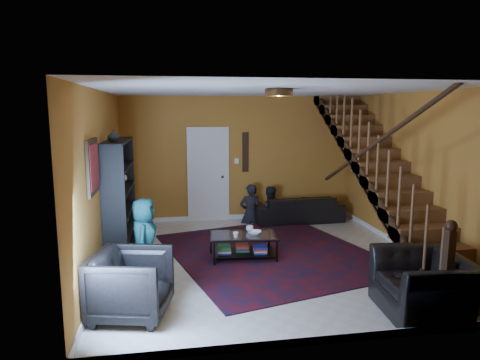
% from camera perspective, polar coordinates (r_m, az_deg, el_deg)
% --- Properties ---
extents(floor, '(5.50, 5.50, 0.00)m').
position_cam_1_polar(floor, '(7.41, 3.30, -10.38)').
color(floor, beige).
rests_on(floor, ground).
extents(room, '(5.50, 5.50, 5.50)m').
position_cam_1_polar(room, '(8.49, -7.58, -7.50)').
color(room, '#B66A28').
rests_on(room, ground).
extents(staircase, '(0.95, 5.02, 3.18)m').
position_cam_1_polar(staircase, '(7.81, 18.79, 0.74)').
color(staircase, brown).
rests_on(staircase, floor).
extents(bookshelf, '(0.35, 1.80, 2.00)m').
position_cam_1_polar(bookshelf, '(7.61, -15.66, -2.65)').
color(bookshelf, black).
rests_on(bookshelf, floor).
extents(door, '(0.82, 0.05, 2.05)m').
position_cam_1_polar(door, '(9.68, -4.25, 0.55)').
color(door, silver).
rests_on(door, floor).
extents(framed_picture, '(0.04, 0.74, 0.74)m').
position_cam_1_polar(framed_picture, '(6.03, -19.05, 1.71)').
color(framed_picture, maroon).
rests_on(framed_picture, room).
extents(wall_hanging, '(0.14, 0.03, 0.90)m').
position_cam_1_polar(wall_hanging, '(9.73, 0.72, 3.74)').
color(wall_hanging, black).
rests_on(wall_hanging, room).
extents(ceiling_fixture, '(0.40, 0.40, 0.10)m').
position_cam_1_polar(ceiling_fixture, '(6.20, 5.20, 11.54)').
color(ceiling_fixture, '#3F2814').
rests_on(ceiling_fixture, room).
extents(rug, '(4.07, 4.40, 0.02)m').
position_cam_1_polar(rug, '(7.66, 4.14, -9.65)').
color(rug, '#3F0B11').
rests_on(rug, floor).
extents(sofa, '(2.03, 0.86, 0.58)m').
position_cam_1_polar(sofa, '(9.78, 7.73, -3.79)').
color(sofa, black).
rests_on(sofa, floor).
extents(armchair_left, '(1.07, 1.05, 0.82)m').
position_cam_1_polar(armchair_left, '(5.48, -14.27, -13.35)').
color(armchair_left, black).
rests_on(armchair_left, floor).
extents(armchair_right, '(1.08, 1.21, 0.73)m').
position_cam_1_polar(armchair_right, '(5.88, 23.29, -12.70)').
color(armchair_right, black).
rests_on(armchair_right, floor).
extents(person_adult_a, '(0.50, 0.34, 1.33)m').
position_cam_1_polar(person_adult_a, '(9.59, 1.39, -4.44)').
color(person_adult_a, black).
rests_on(person_adult_a, sofa).
extents(person_adult_b, '(0.65, 0.52, 1.26)m').
position_cam_1_polar(person_adult_b, '(9.69, 3.93, -4.52)').
color(person_adult_b, black).
rests_on(person_adult_b, sofa).
extents(person_child, '(0.44, 0.63, 1.24)m').
position_cam_1_polar(person_child, '(6.47, -12.63, -7.76)').
color(person_child, '#175057').
rests_on(person_child, armchair_left).
extents(coffee_table, '(1.16, 0.75, 0.42)m').
position_cam_1_polar(coffee_table, '(7.32, 0.40, -8.64)').
color(coffee_table, black).
rests_on(coffee_table, floor).
extents(cup_a, '(0.16, 0.16, 0.10)m').
position_cam_1_polar(cup_a, '(7.44, 1.31, -6.49)').
color(cup_a, '#999999').
rests_on(cup_a, coffee_table).
extents(cup_b, '(0.12, 0.12, 0.09)m').
position_cam_1_polar(cup_b, '(7.09, -0.57, -7.32)').
color(cup_b, '#999999').
rests_on(cup_b, coffee_table).
extents(bowl, '(0.29, 0.29, 0.06)m').
position_cam_1_polar(bowl, '(7.28, 1.96, -7.02)').
color(bowl, '#999999').
rests_on(bowl, coffee_table).
extents(vase, '(0.18, 0.18, 0.19)m').
position_cam_1_polar(vase, '(6.96, -16.51, 5.64)').
color(vase, '#999999').
rests_on(vase, bookshelf).
extents(popcorn_bucket, '(0.16, 0.16, 0.16)m').
position_cam_1_polar(popcorn_bucket, '(6.47, -13.92, -12.70)').
color(popcorn_bucket, red).
rests_on(popcorn_bucket, rug).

